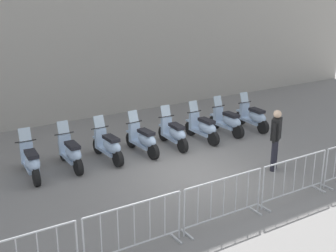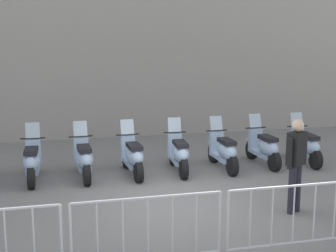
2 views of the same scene
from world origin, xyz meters
TOP-DOWN VIEW (x-y plane):
  - ground_plane at (0.00, 0.00)m, footprint 120.00×120.00m
  - motorcycle_0 at (-4.21, 1.29)m, footprint 0.58×1.73m
  - motorcycle_1 at (-3.11, 1.55)m, footprint 0.64×1.72m
  - motorcycle_2 at (-2.00, 1.70)m, footprint 0.71×1.71m
  - motorcycle_3 at (-0.88, 1.85)m, footprint 0.72×1.70m
  - motorcycle_4 at (0.21, 2.05)m, footprint 0.59×1.72m
  - motorcycle_5 at (1.32, 2.22)m, footprint 0.68×1.71m
  - motorcycle_6 at (2.41, 2.52)m, footprint 0.69×1.71m
  - motorcycle_7 at (3.52, 2.65)m, footprint 0.60×1.72m
  - barrier_segment_1 at (-2.73, -3.04)m, footprint 2.02×0.76m
  - barrier_segment_2 at (-0.62, -2.67)m, footprint 2.02×0.76m
  - barrier_segment_3 at (1.49, -2.31)m, footprint 2.02×0.76m
  - officer_near_row_end at (2.08, -0.67)m, footprint 0.43×0.40m

SIDE VIEW (x-z plane):
  - ground_plane at x=0.00m, z-range 0.00..0.00m
  - motorcycle_0 at x=-4.21m, z-range -0.16..1.07m
  - motorcycle_1 at x=-3.11m, z-range -0.16..1.07m
  - motorcycle_2 at x=-2.00m, z-range -0.16..1.07m
  - motorcycle_3 at x=-0.88m, z-range -0.16..1.07m
  - motorcycle_4 at x=0.21m, z-range -0.16..1.07m
  - motorcycle_5 at x=1.32m, z-range -0.16..1.07m
  - motorcycle_6 at x=2.41m, z-range -0.16..1.07m
  - motorcycle_7 at x=3.52m, z-range -0.16..1.07m
  - barrier_segment_1 at x=-2.73m, z-range -0.01..1.06m
  - barrier_segment_2 at x=-0.62m, z-range -0.01..1.06m
  - barrier_segment_3 at x=1.49m, z-range -0.01..1.06m
  - officer_near_row_end at x=2.08m, z-range 0.12..1.85m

